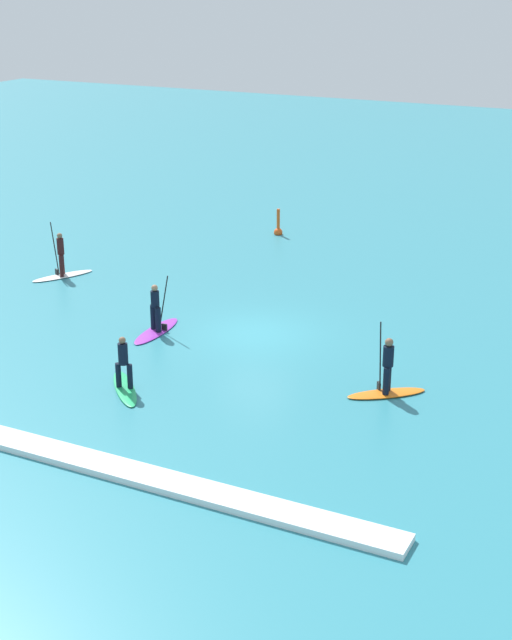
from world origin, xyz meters
The scene contains 7 objects.
ground_plane centered at (0.00, 0.00, 0.00)m, with size 120.00×120.00×0.00m, color teal.
surfer_on_green_board centered at (-1.52, -5.97, 0.48)m, with size 2.27×2.39×1.73m.
surfer_on_white_board centered at (-10.09, 2.16, 0.51)m, with size 1.82×2.68×2.30m.
surfer_on_purple_board centered at (-3.21, -1.45, 0.46)m, with size 0.89×2.82×2.13m.
surfer_on_orange_board centered at (5.76, -2.77, 0.54)m, with size 2.32×2.07×2.25m.
marker_buoy centered at (-4.80, 12.10, 0.26)m, with size 0.42×0.42×1.36m.
wave_crest centered at (0.00, -10.23, 0.09)m, with size 17.71×0.90×0.18m, color white.
Camera 1 is at (13.56, -27.35, 12.09)m, focal length 52.27 mm.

